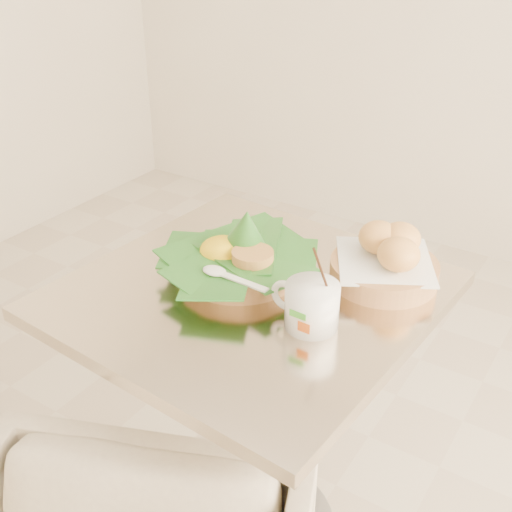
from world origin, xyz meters
The scene contains 5 objects.
floor centered at (0.00, 0.00, 0.00)m, with size 3.60×3.60×0.00m, color beige.
cafe_table centered at (0.10, -0.03, 0.53)m, with size 0.75×0.75×0.75m.
rice_basket centered at (0.05, 0.02, 0.79)m, with size 0.33×0.33×0.17m.
bread_basket centered at (0.32, 0.16, 0.80)m, with size 0.26×0.26×0.12m.
coffee_mug centered at (0.27, -0.07, 0.80)m, with size 0.14×0.10×0.18m.
Camera 1 is at (0.72, -0.96, 1.46)m, focal length 45.00 mm.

